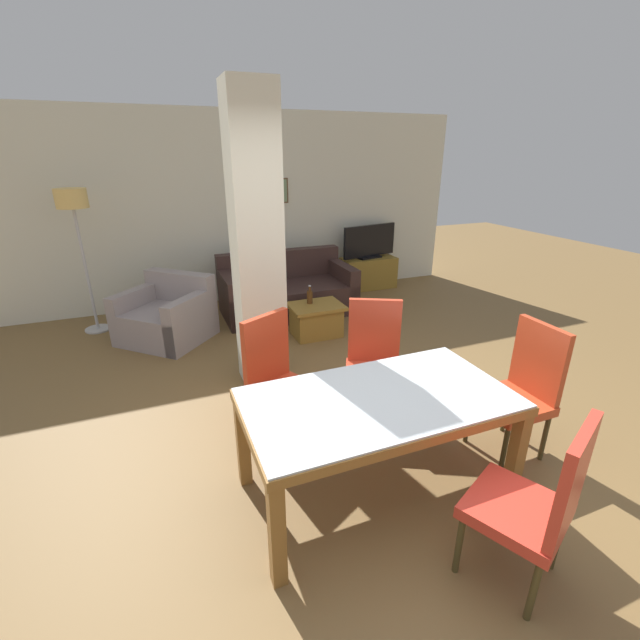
% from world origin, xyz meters
% --- Properties ---
extents(ground_plane, '(18.00, 18.00, 0.00)m').
position_xyz_m(ground_plane, '(0.00, 0.00, 0.00)').
color(ground_plane, brown).
extents(back_wall, '(7.20, 0.09, 2.70)m').
position_xyz_m(back_wall, '(0.00, 4.42, 1.35)').
color(back_wall, beige).
rests_on(back_wall, ground_plane).
extents(divider_pillar, '(0.42, 0.39, 2.70)m').
position_xyz_m(divider_pillar, '(-0.30, 1.79, 1.35)').
color(divider_pillar, beige).
rests_on(divider_pillar, ground_plane).
extents(dining_table, '(1.68, 0.91, 0.73)m').
position_xyz_m(dining_table, '(0.00, 0.00, 0.59)').
color(dining_table, brown).
rests_on(dining_table, ground_plane).
extents(dining_chair_head_right, '(0.46, 0.46, 1.02)m').
position_xyz_m(dining_chair_head_right, '(1.20, 0.00, 0.54)').
color(dining_chair_head_right, '#BC3E20').
rests_on(dining_chair_head_right, ground_plane).
extents(dining_chair_near_right, '(0.61, 0.61, 1.02)m').
position_xyz_m(dining_chair_near_right, '(0.42, -0.87, 0.54)').
color(dining_chair_near_right, red).
rests_on(dining_chair_near_right, ground_plane).
extents(dining_chair_far_left, '(0.62, 0.62, 1.02)m').
position_xyz_m(dining_chair_far_left, '(-0.42, 0.81, 0.54)').
color(dining_chair_far_left, '#BF391E').
rests_on(dining_chair_far_left, ground_plane).
extents(dining_chair_far_right, '(0.62, 0.62, 1.02)m').
position_xyz_m(dining_chair_far_right, '(0.42, 0.82, 0.54)').
color(dining_chair_far_right, '#C43D25').
rests_on(dining_chair_far_right, ground_plane).
extents(sofa, '(1.80, 0.94, 0.82)m').
position_xyz_m(sofa, '(0.52, 3.54, 0.28)').
color(sofa, '#34221F').
rests_on(sofa, ground_plane).
extents(armchair, '(1.26, 1.26, 0.76)m').
position_xyz_m(armchair, '(-1.11, 3.18, 0.27)').
color(armchair, gray).
rests_on(armchair, ground_plane).
extents(coffee_table, '(0.65, 0.50, 0.40)m').
position_xyz_m(coffee_table, '(0.60, 2.60, 0.21)').
color(coffee_table, olive).
rests_on(coffee_table, ground_plane).
extents(bottle, '(0.07, 0.07, 0.23)m').
position_xyz_m(bottle, '(0.55, 2.69, 0.49)').
color(bottle, '#4C2D14').
rests_on(bottle, coffee_table).
extents(tv_stand, '(0.90, 0.40, 0.51)m').
position_xyz_m(tv_stand, '(2.13, 4.14, 0.25)').
color(tv_stand, olive).
rests_on(tv_stand, ground_plane).
extents(tv_screen, '(0.99, 0.27, 0.54)m').
position_xyz_m(tv_screen, '(2.13, 4.14, 0.77)').
color(tv_screen, black).
rests_on(tv_screen, tv_stand).
extents(floor_lamp, '(0.35, 0.35, 1.75)m').
position_xyz_m(floor_lamp, '(-1.96, 3.81, 1.48)').
color(floor_lamp, '#B7B7BC').
rests_on(floor_lamp, ground_plane).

